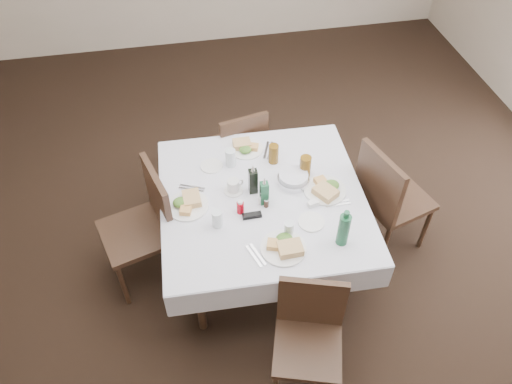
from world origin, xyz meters
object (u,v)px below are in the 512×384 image
(bread_basket, at_px, (293,179))
(chair_north, at_px, (240,146))
(water_e, at_px, (304,165))
(dining_table, at_px, (263,204))
(ketchup_bottle, at_px, (240,207))
(water_s, at_px, (289,229))
(water_w, at_px, (217,219))
(coffee_mug, at_px, (234,186))
(chair_south, at_px, (309,330))
(oil_cruet_dark, at_px, (253,180))
(green_bottle, at_px, (344,229))
(water_n, at_px, (231,158))
(oil_cruet_green, at_px, (264,192))
(chair_east, at_px, (387,195))
(chair_west, at_px, (147,221))

(bread_basket, bearing_deg, chair_north, 109.57)
(water_e, bearing_deg, dining_table, -152.07)
(ketchup_bottle, bearing_deg, water_s, -43.08)
(water_w, relative_size, coffee_mug, 0.88)
(chair_south, xyz_separation_m, coffee_mug, (-0.30, 1.05, 0.30))
(chair_north, relative_size, oil_cruet_dark, 3.47)
(water_w, xyz_separation_m, green_bottle, (0.78, -0.30, 0.06))
(water_s, height_order, water_w, water_w)
(chair_north, distance_m, water_e, 0.84)
(water_n, distance_m, water_e, 0.56)
(bread_basket, distance_m, oil_cruet_green, 0.30)
(coffee_mug, bearing_deg, bread_basket, 0.56)
(bread_basket, height_order, oil_cruet_dark, oil_cruet_dark)
(water_n, bearing_deg, green_bottle, -55.74)
(oil_cruet_green, bearing_deg, dining_table, 88.48)
(chair_north, bearing_deg, water_w, -107.26)
(dining_table, distance_m, green_bottle, 0.69)
(dining_table, distance_m, water_n, 0.44)
(chair_north, bearing_deg, water_n, -106.93)
(chair_south, bearing_deg, dining_table, 96.37)
(chair_east, height_order, coffee_mug, chair_east)
(bread_basket, bearing_deg, oil_cruet_dark, -173.62)
(water_e, xyz_separation_m, oil_cruet_green, (-0.35, -0.24, 0.03))
(chair_north, height_order, chair_east, chair_east)
(water_w, bearing_deg, chair_south, -58.39)
(water_s, bearing_deg, water_e, 65.71)
(ketchup_bottle, distance_m, green_bottle, 0.73)
(ketchup_bottle, xyz_separation_m, coffee_mug, (-0.01, 0.21, -0.01))
(water_n, height_order, green_bottle, green_bottle)
(chair_north, relative_size, water_s, 7.59)
(water_e, bearing_deg, ketchup_bottle, -150.61)
(chair_north, bearing_deg, ketchup_bottle, -99.28)
(dining_table, bearing_deg, chair_north, 91.41)
(chair_east, height_order, water_e, chair_east)
(chair_east, bearing_deg, chair_south, -132.65)
(chair_east, relative_size, water_s, 8.72)
(water_n, height_order, water_s, water_n)
(dining_table, bearing_deg, water_n, 114.36)
(water_s, relative_size, oil_cruet_dark, 0.46)
(chair_east, height_order, oil_cruet_dark, chair_east)
(chair_south, bearing_deg, water_s, 90.72)
(water_w, bearing_deg, water_n, 72.45)
(oil_cruet_dark, bearing_deg, coffee_mug, 167.56)
(chair_north, relative_size, chair_west, 0.88)
(chair_west, relative_size, water_e, 7.01)
(water_w, height_order, oil_cruet_dark, oil_cruet_dark)
(water_n, distance_m, green_bottle, 1.06)
(chair_west, xyz_separation_m, water_e, (1.20, 0.10, 0.26))
(chair_east, relative_size, water_n, 7.10)
(water_w, bearing_deg, chair_west, 149.41)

